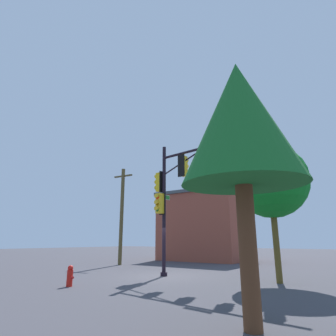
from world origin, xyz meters
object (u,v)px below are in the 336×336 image
fire_hydrant (70,276)px  tree_near (271,182)px  brick_building (206,226)px  tree_mid (239,123)px  signal_pole_assembly (191,177)px  utility_pole (122,213)px

fire_hydrant → tree_near: (6.75, 5.97, 4.16)m
tree_near → brick_building: size_ratio=0.78×
tree_mid → brick_building: (-11.15, 18.88, -1.37)m
signal_pole_assembly → utility_pole: utility_pole is taller
fire_hydrant → tree_mid: bearing=-9.9°
utility_pole → tree_near: utility_pole is taller
fire_hydrant → brick_building: 17.94m
fire_hydrant → tree_mid: size_ratio=0.13×
utility_pole → brick_building: 9.19m
fire_hydrant → tree_mid: 9.30m
utility_pole → fire_hydrant: (5.93, -8.78, -3.54)m
fire_hydrant → tree_near: size_ratio=0.13×
signal_pole_assembly → utility_pole: bearing=156.1°
signal_pole_assembly → utility_pole: size_ratio=0.94×
signal_pole_assembly → tree_mid: bearing=-50.4°
utility_pole → tree_near: 13.01m
tree_mid → brick_building: 21.97m
utility_pole → fire_hydrant: size_ratio=9.20×
fire_hydrant → brick_building: size_ratio=0.10×
utility_pole → brick_building: bearing=71.2°
signal_pole_assembly → utility_pole: (-8.93, 3.96, -1.11)m
fire_hydrant → tree_near: 9.93m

